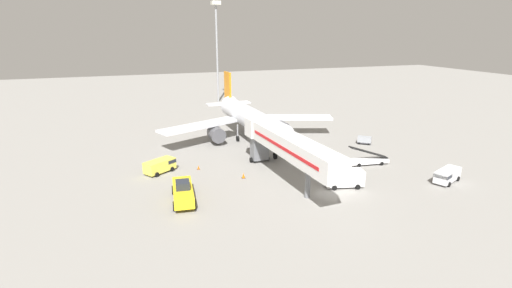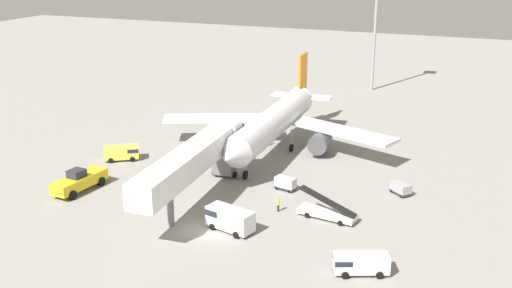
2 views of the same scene
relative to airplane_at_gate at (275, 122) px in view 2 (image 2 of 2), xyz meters
name	(u,v)px [view 2 (image 2 of 2)]	position (x,y,z in m)	size (l,w,h in m)	color
ground_plane	(198,230)	(1.61, -26.50, -4.25)	(300.00, 300.00, 0.00)	gray
airplane_at_gate	(275,122)	(0.00, 0.00, 0.00)	(34.54, 34.74, 11.59)	silver
jet_bridge	(196,159)	(-1.87, -20.13, 0.95)	(4.63, 23.37, 6.91)	silver
pushback_tug	(79,181)	(-16.19, -22.53, -2.99)	(3.24, 7.51, 2.74)	yellow
belt_loader_truck	(327,212)	(13.00, -18.74, -3.49)	(6.51, 2.73, 3.07)	white
service_van_near_right	(229,218)	(4.49, -25.19, -2.92)	(5.38, 3.19, 2.35)	white
service_van_near_left	(122,152)	(-17.70, -11.50, -3.15)	(4.92, 4.22, 1.91)	#E5DB4C
service_van_near_center	(359,263)	(18.75, -28.59, -3.19)	(5.20, 3.57, 1.82)	silver
baggage_cart_rear_right	(401,188)	(19.10, -9.13, -3.48)	(2.71, 2.59, 1.37)	#38383D
baggage_cart_outer_right	(285,183)	(6.21, -12.98, -3.39)	(2.69, 1.74, 1.56)	#38383D
ground_crew_worker_foreground	(278,204)	(7.55, -19.04, -3.39)	(0.38, 0.38, 1.61)	#1E2333
safety_cone_alpha	(168,185)	(-6.97, -17.76, -3.87)	(0.50, 0.50, 0.77)	black
safety_cone_bravo	(155,164)	(-12.24, -12.12, -3.94)	(0.41, 0.41, 0.62)	black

